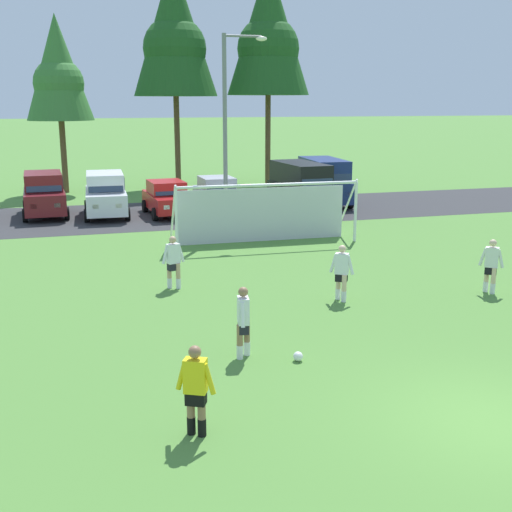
# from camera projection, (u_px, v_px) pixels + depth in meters

# --- Properties ---
(ground_plane) EXTENTS (400.00, 400.00, 0.00)m
(ground_plane) POSITION_uv_depth(u_px,v_px,m) (260.00, 245.00, 25.50)
(ground_plane) COLOR #518438
(parking_lot_strip) EXTENTS (52.00, 8.40, 0.01)m
(parking_lot_strip) POSITION_uv_depth(u_px,v_px,m) (216.00, 212.00, 33.15)
(parking_lot_strip) COLOR #333335
(parking_lot_strip) RESTS_ON ground
(soccer_ball) EXTENTS (0.22, 0.22, 0.22)m
(soccer_ball) POSITION_uv_depth(u_px,v_px,m) (298.00, 356.00, 14.12)
(soccer_ball) COLOR white
(soccer_ball) RESTS_ON ground
(soccer_goal) EXTENTS (7.46, 2.10, 2.57)m
(soccer_goal) POSITION_uv_depth(u_px,v_px,m) (264.00, 211.00, 25.79)
(soccer_goal) COLOR white
(soccer_goal) RESTS_ON ground
(referee) EXTENTS (0.66, 0.47, 1.64)m
(referee) POSITION_uv_depth(u_px,v_px,m) (196.00, 391.00, 10.84)
(referee) COLOR #936B4C
(referee) RESTS_ON ground
(player_striker_near) EXTENTS (0.59, 0.57, 1.64)m
(player_striker_near) POSITION_uv_depth(u_px,v_px,m) (491.00, 266.00, 19.01)
(player_striker_near) COLOR beige
(player_striker_near) RESTS_ON ground
(player_midfield_center) EXTENTS (0.62, 0.53, 1.64)m
(player_midfield_center) POSITION_uv_depth(u_px,v_px,m) (342.00, 273.00, 18.26)
(player_midfield_center) COLOR beige
(player_midfield_center) RESTS_ON ground
(player_defender_far) EXTENTS (0.36, 0.72, 1.64)m
(player_defender_far) POSITION_uv_depth(u_px,v_px,m) (243.00, 322.00, 14.20)
(player_defender_far) COLOR #936B4C
(player_defender_far) RESTS_ON ground
(player_winger_right) EXTENTS (0.74, 0.35, 1.64)m
(player_winger_right) POSITION_uv_depth(u_px,v_px,m) (173.00, 262.00, 19.46)
(player_winger_right) COLOR tan
(player_winger_right) RESTS_ON ground
(parked_car_slot_far_left) EXTENTS (2.32, 4.69, 2.16)m
(parked_car_slot_far_left) POSITION_uv_depth(u_px,v_px,m) (44.00, 194.00, 31.74)
(parked_car_slot_far_left) COLOR maroon
(parked_car_slot_far_left) RESTS_ON ground
(parked_car_slot_left) EXTENTS (2.23, 4.65, 2.16)m
(parked_car_slot_left) POSITION_uv_depth(u_px,v_px,m) (106.00, 194.00, 31.68)
(parked_car_slot_left) COLOR silver
(parked_car_slot_left) RESTS_ON ground
(parked_car_slot_center_left) EXTENTS (2.27, 4.32, 1.72)m
(parked_car_slot_center_left) POSITION_uv_depth(u_px,v_px,m) (167.00, 198.00, 32.02)
(parked_car_slot_center_left) COLOR red
(parked_car_slot_center_left) RESTS_ON ground
(parked_car_slot_center) EXTENTS (2.12, 4.24, 1.72)m
(parked_car_slot_center) POSITION_uv_depth(u_px,v_px,m) (217.00, 193.00, 33.66)
(parked_car_slot_center) COLOR #B2B2BC
(parked_car_slot_center) RESTS_ON ground
(parked_car_slot_center_right) EXTENTS (2.48, 4.94, 2.52)m
(parked_car_slot_center_right) POSITION_uv_depth(u_px,v_px,m) (301.00, 186.00, 33.06)
(parked_car_slot_center_right) COLOR black
(parked_car_slot_center_right) RESTS_ON ground
(parked_car_slot_right) EXTENTS (2.44, 4.92, 2.52)m
(parked_car_slot_right) POSITION_uv_depth(u_px,v_px,m) (324.00, 180.00, 35.22)
(parked_car_slot_right) COLOR navy
(parked_car_slot_right) RESTS_ON ground
(tree_left_edge) EXTENTS (4.01, 4.01, 10.70)m
(tree_left_edge) POSITION_uv_depth(u_px,v_px,m) (58.00, 71.00, 38.42)
(tree_left_edge) COLOR brown
(tree_left_edge) RESTS_ON ground
(tree_mid_left) EXTENTS (5.32, 5.32, 14.19)m
(tree_mid_left) POSITION_uv_depth(u_px,v_px,m) (174.00, 33.00, 39.93)
(tree_mid_left) COLOR brown
(tree_mid_left) RESTS_ON ground
(tree_center_back) EXTENTS (5.40, 5.40, 14.39)m
(tree_center_back) POSITION_uv_depth(u_px,v_px,m) (268.00, 33.00, 41.30)
(tree_center_back) COLOR brown
(tree_center_back) RESTS_ON ground
(street_lamp) EXTENTS (2.00, 0.32, 8.32)m
(street_lamp) POSITION_uv_depth(u_px,v_px,m) (229.00, 133.00, 27.06)
(street_lamp) COLOR slate
(street_lamp) RESTS_ON ground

